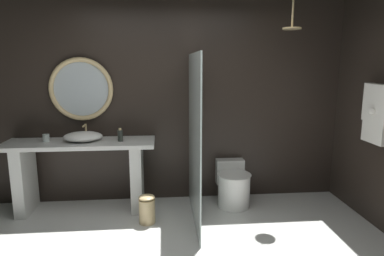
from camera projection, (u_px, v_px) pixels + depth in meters
The scene contains 11 objects.
back_wall_panel at pixel (166, 102), 4.34m from camera, with size 4.80×0.10×2.60m, color black.
vanity_counter at pixel (81, 167), 4.06m from camera, with size 1.79×0.54×0.87m.
vessel_sink at pixel (83, 136), 4.01m from camera, with size 0.46×0.38×0.18m.
tumbler_cup at pixel (46, 138), 3.99m from camera, with size 0.08×0.08×0.09m, color silver.
soap_dispenser at pixel (120, 135), 4.00m from camera, with size 0.06×0.06×0.16m.
round_wall_mirror at pixel (81, 89), 4.13m from camera, with size 0.79×0.06×0.79m.
shower_glass_panel at pixel (194, 139), 3.75m from camera, with size 0.02×1.31×1.91m, color silver.
rain_shower_head at pixel (292, 26), 3.79m from camera, with size 0.21×0.21×0.32m.
hanging_bathrobe at pixel (379, 111), 3.49m from camera, with size 0.20×0.51×0.69m.
toilet at pixel (233, 186), 4.27m from camera, with size 0.42×0.60×0.54m.
waste_bin at pixel (147, 209), 3.79m from camera, with size 0.19×0.19×0.33m.
Camera 1 is at (-0.05, -2.44, 1.79)m, focal length 31.13 mm.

